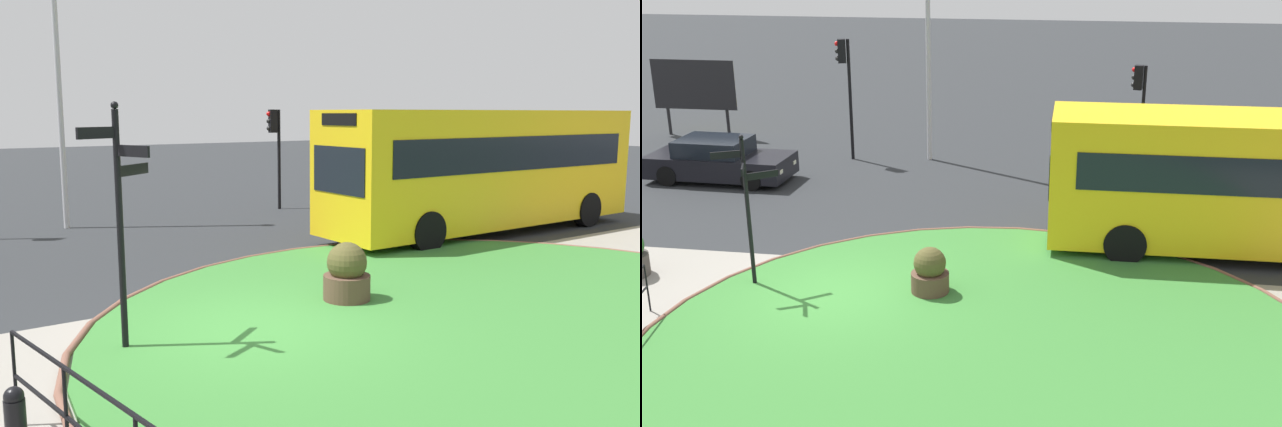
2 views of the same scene
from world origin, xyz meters
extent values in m
plane|color=#282B2D|center=(0.00, 0.00, 0.00)|extent=(120.00, 120.00, 0.00)
cube|color=gray|center=(0.00, -1.96, 0.01)|extent=(32.00, 8.07, 0.02)
cylinder|color=#387A33|center=(3.54, -2.06, 0.05)|extent=(13.18, 13.18, 0.10)
torus|color=brown|center=(3.54, -2.06, 0.06)|extent=(13.49, 13.49, 0.11)
cylinder|color=black|center=(-1.90, 0.29, 1.67)|extent=(0.09, 0.09, 3.34)
sphere|color=black|center=(-1.90, 0.29, 3.39)|extent=(0.10, 0.10, 0.10)
cube|color=black|center=(-2.20, 0.13, 3.04)|extent=(0.55, 0.31, 0.15)
cube|color=black|center=(-1.78, -0.03, 2.80)|extent=(0.24, 0.57, 0.15)
cube|color=black|center=(-1.60, 0.52, 2.52)|extent=(0.55, 0.44, 0.15)
sphere|color=black|center=(-3.68, -2.13, 0.72)|extent=(0.18, 0.18, 0.18)
cube|color=black|center=(-3.21, -3.17, 1.05)|extent=(0.67, 3.90, 0.03)
cylinder|color=black|center=(-3.53, -1.22, 0.53)|extent=(0.04, 0.04, 1.05)
cylinder|color=black|center=(-3.31, -2.52, 0.53)|extent=(0.04, 0.04, 1.05)
cube|color=yellow|center=(9.40, 4.03, 1.82)|extent=(10.09, 2.53, 3.10)
cube|color=black|center=(9.41, 2.81, 2.26)|extent=(8.85, 0.13, 0.88)
cube|color=black|center=(9.38, 5.25, 2.26)|extent=(8.85, 0.13, 0.88)
cube|color=black|center=(4.35, 3.97, 1.98)|extent=(0.04, 1.97, 1.10)
cube|color=black|center=(4.35, 3.97, 3.15)|extent=(0.04, 1.32, 0.28)
cylinder|color=black|center=(6.19, 2.89, 0.50)|extent=(1.00, 0.31, 1.00)
cylinder|color=black|center=(6.16, 5.09, 0.50)|extent=(1.00, 0.31, 1.00)
cylinder|color=black|center=(12.63, 2.97, 0.50)|extent=(1.00, 0.31, 1.00)
cylinder|color=black|center=(12.60, 5.17, 0.50)|extent=(1.00, 0.31, 1.00)
cylinder|color=black|center=(6.97, 11.11, 1.71)|extent=(0.11, 0.11, 3.42)
cube|color=black|center=(6.77, 11.15, 3.03)|extent=(0.31, 0.31, 0.78)
sphere|color=red|center=(6.62, 11.18, 3.27)|extent=(0.16, 0.16, 0.16)
sphere|color=black|center=(6.62, 11.18, 3.03)|extent=(0.16, 0.16, 0.16)
sphere|color=black|center=(6.62, 11.18, 2.79)|extent=(0.16, 0.16, 0.16)
cylinder|color=#B7B7BC|center=(-0.11, 11.22, 4.67)|extent=(0.16, 0.16, 9.33)
cylinder|color=brown|center=(2.01, 0.44, 0.27)|extent=(0.82, 0.82, 0.53)
sphere|color=#4C4723|center=(2.01, 0.44, 0.76)|extent=(0.70, 0.70, 0.70)
camera|label=1|loc=(-4.54, -8.40, 3.28)|focal=36.85mm
camera|label=2|loc=(5.06, -14.64, 7.30)|focal=44.16mm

